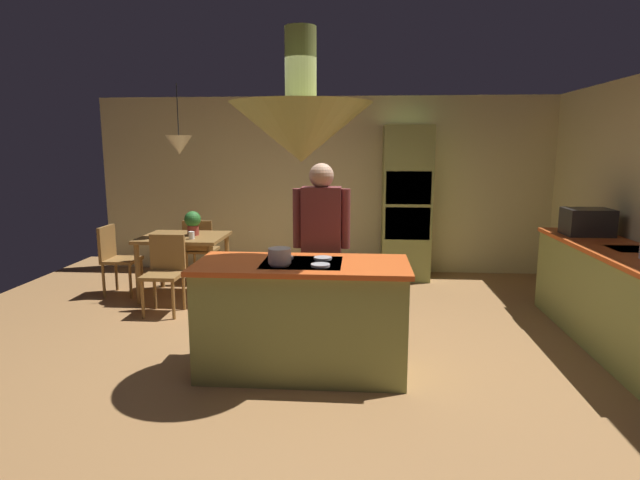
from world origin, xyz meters
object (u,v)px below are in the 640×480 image
at_px(kitchen_island, 302,317).
at_px(cooking_pot_on_cooktop, 280,256).
at_px(person_at_island, 321,241).
at_px(potted_plant_on_table, 193,222).
at_px(chair_facing_island, 165,268).
at_px(cup_on_table, 192,235).
at_px(chair_at_corner, 116,255).
at_px(dining_table, 184,244).
at_px(oven_tower, 406,203).
at_px(microwave_on_counter, 587,222).
at_px(chair_by_back_wall, 200,246).

distance_m(kitchen_island, cooking_pot_on_cooktop, 0.57).
distance_m(person_at_island, potted_plant_on_table, 2.26).
xyz_separation_m(person_at_island, potted_plant_on_table, (-1.70, 1.49, -0.05)).
xyz_separation_m(chair_facing_island, cup_on_table, (0.17, 0.44, 0.30)).
bearing_deg(person_at_island, potted_plant_on_table, 138.80).
xyz_separation_m(kitchen_island, chair_at_corner, (-2.58, 2.10, 0.04)).
relative_size(dining_table, chair_facing_island, 1.15).
relative_size(chair_facing_island, potted_plant_on_table, 2.90).
relative_size(person_at_island, cooking_pot_on_cooktop, 9.41).
bearing_deg(kitchen_island, oven_tower, 71.26).
bearing_deg(dining_table, chair_at_corner, 180.00).
xyz_separation_m(oven_tower, potted_plant_on_table, (-2.69, -1.09, -0.13)).
distance_m(dining_table, microwave_on_counter, 4.59).
distance_m(oven_tower, potted_plant_on_table, 2.91).
xyz_separation_m(dining_table, chair_at_corner, (-0.88, 0.00, -0.15)).
bearing_deg(chair_facing_island, cup_on_table, 68.30).
distance_m(kitchen_island, cup_on_table, 2.45).
bearing_deg(cup_on_table, microwave_on_counter, -4.47).
bearing_deg(dining_table, person_at_island, -38.46).
bearing_deg(potted_plant_on_table, chair_facing_island, -98.63).
height_order(oven_tower, dining_table, oven_tower).
bearing_deg(kitchen_island, chair_by_back_wall, 121.69).
bearing_deg(dining_table, chair_facing_island, -90.00).
height_order(dining_table, microwave_on_counter, microwave_on_counter).
bearing_deg(microwave_on_counter, cup_on_table, 175.53).
xyz_separation_m(microwave_on_counter, cooking_pot_on_cooktop, (-3.00, -1.67, -0.06)).
distance_m(potted_plant_on_table, microwave_on_counter, 4.48).
relative_size(kitchen_island, dining_table, 1.72).
distance_m(kitchen_island, chair_facing_island, 2.23).
relative_size(dining_table, person_at_island, 0.59).
height_order(person_at_island, cooking_pot_on_cooktop, person_at_island).
bearing_deg(dining_table, chair_by_back_wall, 90.00).
height_order(chair_facing_island, chair_at_corner, same).
relative_size(microwave_on_counter, cooking_pot_on_cooktop, 2.56).
bearing_deg(oven_tower, chair_by_back_wall, -170.08).
height_order(person_at_island, cup_on_table, person_at_island).
height_order(dining_table, cup_on_table, cup_on_table).
bearing_deg(chair_at_corner, microwave_on_counter, -95.87).
bearing_deg(chair_at_corner, cup_on_table, -101.58).
distance_m(person_at_island, microwave_on_counter, 2.87).
bearing_deg(microwave_on_counter, person_at_island, -162.18).
distance_m(microwave_on_counter, cooking_pot_on_cooktop, 3.44).
bearing_deg(dining_table, microwave_on_counter, -7.00).
bearing_deg(oven_tower, potted_plant_on_table, -157.96).
relative_size(chair_by_back_wall, chair_at_corner, 1.00).
height_order(kitchen_island, oven_tower, oven_tower).
bearing_deg(kitchen_island, cooking_pot_on_cooktop, -140.91).
bearing_deg(cooking_pot_on_cooktop, chair_by_back_wall, 118.11).
relative_size(oven_tower, dining_table, 2.12).
distance_m(chair_facing_island, chair_at_corner, 1.10).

